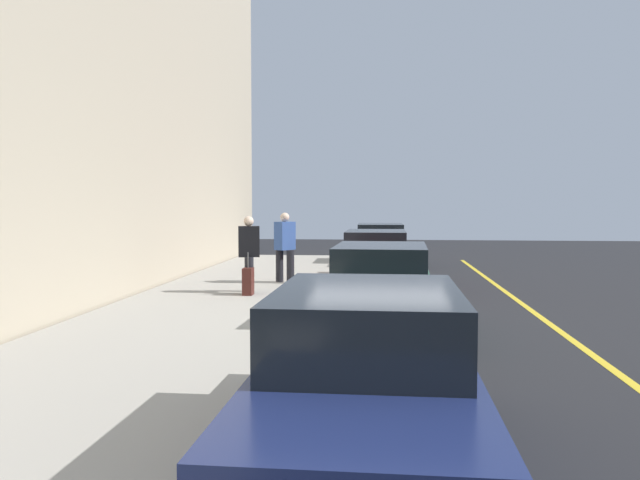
{
  "coord_description": "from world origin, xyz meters",
  "views": [
    {
      "loc": [
        11.87,
        0.08,
        2.27
      ],
      "look_at": [
        -2.26,
        -1.31,
        1.45
      ],
      "focal_mm": 36.22,
      "sensor_mm": 36.0,
      "label": 1
    }
  ],
  "objects_px": {
    "parked_car_green": "(380,288)",
    "rolling_suitcase": "(248,281)",
    "parked_car_red": "(376,259)",
    "pedestrian_blue_coat": "(285,245)",
    "parked_car_navy": "(367,378)",
    "parked_car_charcoal": "(380,245)",
    "pedestrian_black_coat": "(249,252)"
  },
  "relations": [
    {
      "from": "pedestrian_blue_coat",
      "to": "rolling_suitcase",
      "type": "xyz_separation_m",
      "value": [
        2.4,
        -0.49,
        -0.68
      ]
    },
    {
      "from": "pedestrian_blue_coat",
      "to": "pedestrian_black_coat",
      "type": "distance_m",
      "value": 2.07
    },
    {
      "from": "parked_car_charcoal",
      "to": "pedestrian_black_coat",
      "type": "bearing_deg",
      "value": -20.08
    },
    {
      "from": "parked_car_charcoal",
      "to": "parked_car_red",
      "type": "relative_size",
      "value": 0.94
    },
    {
      "from": "parked_car_charcoal",
      "to": "parked_car_red",
      "type": "distance_m",
      "value": 5.83
    },
    {
      "from": "parked_car_green",
      "to": "parked_car_red",
      "type": "bearing_deg",
      "value": -178.52
    },
    {
      "from": "parked_car_red",
      "to": "pedestrian_blue_coat",
      "type": "height_order",
      "value": "pedestrian_blue_coat"
    },
    {
      "from": "parked_car_charcoal",
      "to": "parked_car_red",
      "type": "bearing_deg",
      "value": -1.0
    },
    {
      "from": "parked_car_charcoal",
      "to": "parked_car_red",
      "type": "height_order",
      "value": "same"
    },
    {
      "from": "pedestrian_blue_coat",
      "to": "rolling_suitcase",
      "type": "height_order",
      "value": "pedestrian_blue_coat"
    },
    {
      "from": "pedestrian_black_coat",
      "to": "rolling_suitcase",
      "type": "bearing_deg",
      "value": 8.82
    },
    {
      "from": "parked_car_charcoal",
      "to": "parked_car_red",
      "type": "xyz_separation_m",
      "value": [
        5.83,
        -0.1,
        0.0
      ]
    },
    {
      "from": "parked_car_navy",
      "to": "rolling_suitcase",
      "type": "bearing_deg",
      "value": -161.86
    },
    {
      "from": "rolling_suitcase",
      "to": "parked_car_red",
      "type": "bearing_deg",
      "value": 135.38
    },
    {
      "from": "parked_car_red",
      "to": "parked_car_navy",
      "type": "xyz_separation_m",
      "value": [
        11.93,
        0.06,
        0.0
      ]
    },
    {
      "from": "pedestrian_blue_coat",
      "to": "parked_car_navy",
      "type": "bearing_deg",
      "value": 12.18
    },
    {
      "from": "parked_car_red",
      "to": "rolling_suitcase",
      "type": "distance_m",
      "value": 4.12
    },
    {
      "from": "parked_car_charcoal",
      "to": "pedestrian_black_coat",
      "type": "height_order",
      "value": "pedestrian_black_coat"
    },
    {
      "from": "parked_car_red",
      "to": "pedestrian_black_coat",
      "type": "bearing_deg",
      "value": -49.51
    },
    {
      "from": "parked_car_navy",
      "to": "parked_car_red",
      "type": "bearing_deg",
      "value": -179.7
    },
    {
      "from": "parked_car_green",
      "to": "pedestrian_black_coat",
      "type": "xyz_separation_m",
      "value": [
        -3.46,
        -3.11,
        0.35
      ]
    },
    {
      "from": "parked_car_red",
      "to": "rolling_suitcase",
      "type": "xyz_separation_m",
      "value": [
        2.93,
        -2.89,
        -0.29
      ]
    },
    {
      "from": "parked_car_red",
      "to": "pedestrian_blue_coat",
      "type": "bearing_deg",
      "value": -77.53
    },
    {
      "from": "pedestrian_black_coat",
      "to": "parked_car_red",
      "type": "bearing_deg",
      "value": 130.49
    },
    {
      "from": "parked_car_red",
      "to": "parked_car_navy",
      "type": "bearing_deg",
      "value": 0.3
    },
    {
      "from": "parked_car_navy",
      "to": "rolling_suitcase",
      "type": "distance_m",
      "value": 9.48
    },
    {
      "from": "pedestrian_blue_coat",
      "to": "pedestrian_black_coat",
      "type": "xyz_separation_m",
      "value": [
        1.99,
        -0.55,
        -0.03
      ]
    },
    {
      "from": "pedestrian_blue_coat",
      "to": "parked_car_red",
      "type": "bearing_deg",
      "value": 102.47
    },
    {
      "from": "parked_car_red",
      "to": "pedestrian_black_coat",
      "type": "height_order",
      "value": "pedestrian_black_coat"
    },
    {
      "from": "parked_car_green",
      "to": "rolling_suitcase",
      "type": "distance_m",
      "value": 4.32
    },
    {
      "from": "parked_car_charcoal",
      "to": "parked_car_green",
      "type": "height_order",
      "value": "same"
    },
    {
      "from": "pedestrian_blue_coat",
      "to": "parked_car_green",
      "type": "bearing_deg",
      "value": 25.1
    }
  ]
}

